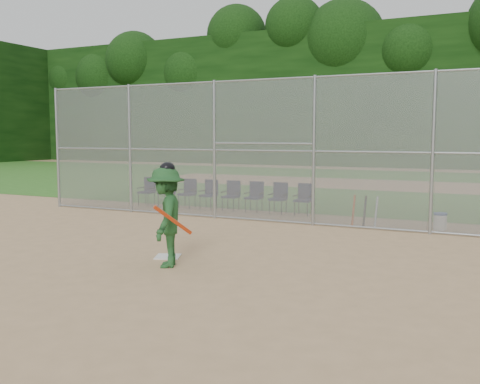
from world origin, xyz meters
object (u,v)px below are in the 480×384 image
at_px(home_plate, 168,257).
at_px(water_cooler, 440,221).
at_px(batter_at_plate, 166,216).
at_px(chair_0, 146,191).

relative_size(home_plate, water_cooler, 1.09).
bearing_deg(home_plate, batter_at_plate, -58.44).
xyz_separation_m(home_plate, batter_at_plate, (0.40, -0.64, 0.93)).
height_order(home_plate, chair_0, chair_0).
relative_size(batter_at_plate, chair_0, 2.02).
bearing_deg(chair_0, home_plate, -52.05).
xyz_separation_m(home_plate, water_cooler, (4.64, 5.65, 0.21)).
xyz_separation_m(home_plate, chair_0, (-5.10, 6.54, 0.47)).
height_order(home_plate, batter_at_plate, batter_at_plate).
bearing_deg(batter_at_plate, chair_0, 127.42).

